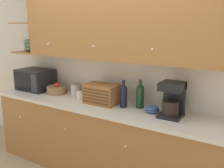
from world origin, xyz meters
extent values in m
plane|color=tan|center=(0.00, 0.00, 0.00)|extent=(24.00, 24.00, 0.00)
cube|color=beige|center=(0.00, 0.03, 1.30)|extent=(5.65, 0.06, 2.60)
cube|color=#A36B38|center=(0.00, -0.30, 0.44)|extent=(3.25, 0.59, 0.89)
cube|color=silver|center=(0.00, -0.31, 0.91)|extent=(3.27, 0.62, 0.04)
sphere|color=white|center=(-1.22, -0.60, 0.64)|extent=(0.03, 0.03, 0.03)
sphere|color=white|center=(-0.41, -0.60, 0.64)|extent=(0.03, 0.03, 0.03)
sphere|color=white|center=(0.41, -0.60, 0.64)|extent=(0.03, 0.03, 0.03)
cube|color=silver|center=(0.00, -0.01, 1.19)|extent=(3.25, 0.01, 0.53)
cube|color=#A36B38|center=(0.21, -0.18, 1.89)|extent=(2.83, 0.36, 0.87)
cube|color=#A36B38|center=(-1.41, -0.01, 1.89)|extent=(0.42, 0.02, 0.87)
cube|color=#A36B38|center=(-1.41, -0.18, 1.46)|extent=(0.42, 0.36, 0.02)
cube|color=#A36B38|center=(-1.41, -0.18, 1.87)|extent=(0.42, 0.36, 0.02)
sphere|color=white|center=(-0.85, -0.37, 1.61)|extent=(0.03, 0.03, 0.03)
sphere|color=white|center=(-0.14, -0.37, 1.61)|extent=(0.03, 0.03, 0.03)
sphere|color=white|center=(0.56, -0.37, 1.61)|extent=(0.03, 0.03, 0.03)
ellipsoid|color=slate|center=(-1.41, -0.18, 1.51)|extent=(0.18, 0.18, 0.08)
ellipsoid|color=slate|center=(-1.41, -0.18, 1.56)|extent=(0.18, 0.18, 0.08)
ellipsoid|color=slate|center=(-1.41, -0.18, 1.61)|extent=(0.18, 0.18, 0.08)
cylinder|color=silver|center=(-1.41, -0.18, 1.92)|extent=(0.07, 0.07, 0.08)
cylinder|color=silver|center=(-1.41, -0.18, 2.00)|extent=(0.07, 0.07, 0.08)
cube|color=black|center=(-1.30, -0.23, 1.08)|extent=(0.49, 0.36, 0.30)
cube|color=black|center=(-1.36, -0.41, 1.08)|extent=(0.34, 0.01, 0.24)
cube|color=#2D2D33|center=(-1.13, -0.41, 1.08)|extent=(0.11, 0.01, 0.24)
cylinder|color=#937047|center=(-0.89, -0.23, 0.98)|extent=(0.27, 0.27, 0.10)
sphere|color=red|center=(-0.85, -0.25, 1.05)|extent=(0.08, 0.08, 0.08)
cylinder|color=silver|center=(-0.64, -0.13, 0.99)|extent=(0.12, 0.12, 0.14)
cylinder|color=gray|center=(-0.64, -0.13, 1.07)|extent=(0.12, 0.12, 0.01)
cylinder|color=silver|center=(-0.44, -0.27, 0.98)|extent=(0.08, 0.08, 0.10)
torus|color=silver|center=(-0.39, -0.27, 0.98)|extent=(0.01, 0.07, 0.07)
cube|color=#996033|center=(-0.10, -0.27, 1.04)|extent=(0.40, 0.25, 0.23)
cube|color=#54351C|center=(-0.10, -0.40, 0.97)|extent=(0.37, 0.01, 0.02)
cube|color=#54351C|center=(-0.10, -0.40, 1.01)|extent=(0.37, 0.01, 0.02)
cube|color=#54351C|center=(-0.10, -0.40, 1.04)|extent=(0.37, 0.01, 0.02)
cube|color=#54351C|center=(-0.10, -0.40, 1.08)|extent=(0.37, 0.01, 0.02)
cube|color=#54351C|center=(-0.10, -0.40, 1.12)|extent=(0.37, 0.01, 0.02)
cylinder|color=black|center=(0.19, -0.27, 1.04)|extent=(0.08, 0.08, 0.22)
sphere|color=black|center=(0.19, -0.27, 1.15)|extent=(0.08, 0.08, 0.08)
cylinder|color=black|center=(0.19, -0.27, 1.21)|extent=(0.03, 0.03, 0.08)
cylinder|color=#19381E|center=(0.36, -0.18, 1.04)|extent=(0.09, 0.09, 0.22)
sphere|color=#19381E|center=(0.36, -0.18, 1.15)|extent=(0.09, 0.09, 0.09)
cylinder|color=#19381E|center=(0.36, -0.18, 1.21)|extent=(0.03, 0.03, 0.08)
ellipsoid|color=#3D5B93|center=(0.54, -0.25, 0.95)|extent=(0.16, 0.16, 0.04)
ellipsoid|color=#3D5B93|center=(0.54, -0.25, 0.97)|extent=(0.15, 0.15, 0.04)
cube|color=black|center=(0.75, -0.28, 0.94)|extent=(0.23, 0.25, 0.03)
cylinder|color=black|center=(0.75, -0.30, 1.03)|extent=(0.17, 0.17, 0.14)
cube|color=black|center=(0.75, -0.18, 1.11)|extent=(0.23, 0.06, 0.36)
cube|color=black|center=(0.75, -0.28, 1.25)|extent=(0.23, 0.25, 0.08)
camera|label=1|loc=(1.52, -2.65, 1.83)|focal=40.00mm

